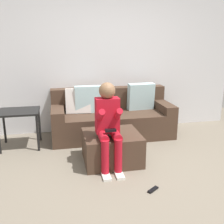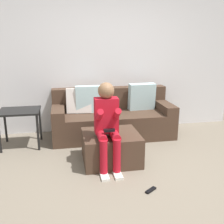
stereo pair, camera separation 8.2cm
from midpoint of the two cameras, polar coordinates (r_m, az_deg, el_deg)
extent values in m
plane|color=slate|center=(3.32, 6.50, -14.49)|extent=(6.33, 6.33, 0.00)
cube|color=silver|center=(4.88, -0.18, 12.17)|extent=(4.87, 0.10, 2.75)
cube|color=#473326|center=(4.62, 0.69, -2.70)|extent=(2.08, 0.87, 0.43)
cube|color=#473326|center=(4.82, -0.03, 3.10)|extent=(2.08, 0.23, 0.39)
cube|color=#473326|center=(4.46, -11.17, 0.17)|extent=(0.21, 0.87, 0.14)
cube|color=#473326|center=(4.81, 11.71, 1.25)|extent=(0.21, 0.87, 0.14)
cube|color=white|center=(4.56, -6.75, 2.49)|extent=(0.44, 0.20, 0.44)
cube|color=silver|center=(4.56, -4.52, 2.81)|extent=(0.47, 0.16, 0.47)
cube|color=silver|center=(4.75, 7.02, 3.33)|extent=(0.49, 0.22, 0.49)
cube|color=#473326|center=(3.68, 0.41, -7.74)|extent=(0.77, 0.69, 0.41)
cube|color=red|center=(3.42, -0.58, -0.73)|extent=(0.31, 0.18, 0.47)
sphere|color=#8C6647|center=(3.34, -0.59, 4.69)|extent=(0.21, 0.21, 0.21)
cylinder|color=red|center=(3.34, -1.56, -5.32)|extent=(0.11, 0.29, 0.11)
cylinder|color=red|center=(3.29, -1.13, -9.76)|extent=(0.10, 0.10, 0.44)
cube|color=white|center=(3.35, -0.93, -13.82)|extent=(0.10, 0.22, 0.03)
cylinder|color=red|center=(3.29, -2.12, -0.91)|extent=(0.08, 0.31, 0.25)
cylinder|color=red|center=(3.37, 1.29, -5.13)|extent=(0.11, 0.29, 0.11)
cylinder|color=red|center=(3.32, 1.78, -9.53)|extent=(0.10, 0.10, 0.44)
cube|color=white|center=(3.38, 1.97, -13.56)|extent=(0.10, 0.22, 0.03)
cylinder|color=red|center=(3.32, 1.63, -0.73)|extent=(0.08, 0.31, 0.25)
cube|color=black|center=(3.25, 0.10, -4.01)|extent=(0.14, 0.06, 0.03)
cube|color=black|center=(4.32, -19.10, 0.19)|extent=(0.62, 0.52, 0.03)
cylinder|color=black|center=(4.15, -15.33, -4.41)|extent=(0.04, 0.04, 0.57)
cylinder|color=black|center=(4.66, -21.80, -2.80)|extent=(0.04, 0.04, 0.57)
cylinder|color=black|center=(4.58, -14.92, -2.50)|extent=(0.04, 0.04, 0.57)
cube|color=black|center=(3.12, 9.25, -16.50)|extent=(0.15, 0.13, 0.02)
camera|label=1|loc=(0.04, -89.42, 0.16)|focal=41.83mm
camera|label=2|loc=(0.04, 90.58, -0.16)|focal=41.83mm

